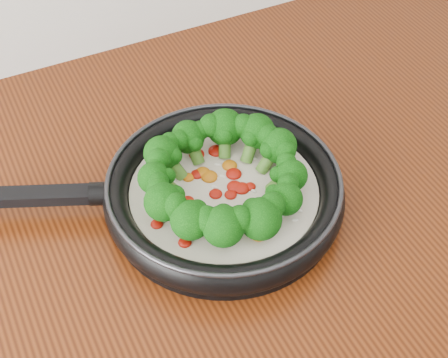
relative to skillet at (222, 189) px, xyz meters
name	(u,v)px	position (x,y,z in m)	size (l,w,h in m)	color
skillet	(222,189)	(0.00, 0.00, 0.00)	(0.49, 0.39, 0.09)	black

